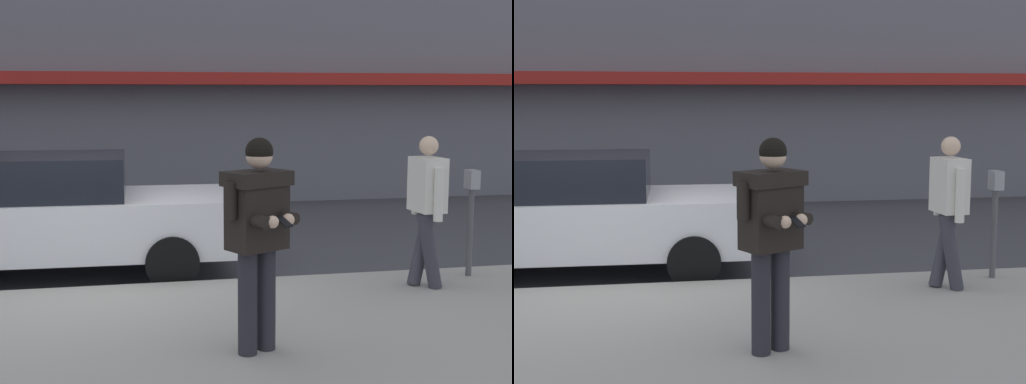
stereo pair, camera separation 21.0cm
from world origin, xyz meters
TOP-DOWN VIEW (x-y plane):
  - ground_plane at (0.00, 0.00)m, footprint 80.00×80.00m
  - sidewalk at (1.00, -2.85)m, footprint 32.00×5.30m
  - curb_paint_line at (1.00, 0.05)m, footprint 28.00×0.12m
  - parked_sedan_mid at (-0.42, 0.91)m, footprint 4.54×2.01m
  - man_texting_on_phone at (1.50, -2.60)m, footprint 0.63×0.65m
  - pedestrian_in_light_coat at (3.75, -0.95)m, footprint 0.35×0.60m
  - parking_meter at (4.47, -0.60)m, footprint 0.12×0.18m

SIDE VIEW (x-z plane):
  - ground_plane at x=0.00m, z-range 0.00..0.00m
  - curb_paint_line at x=1.00m, z-range 0.00..0.01m
  - sidewalk at x=1.00m, z-range 0.00..0.14m
  - parked_sedan_mid at x=-0.42m, z-range 0.02..1.56m
  - parking_meter at x=4.47m, z-range 0.33..1.60m
  - pedestrian_in_light_coat at x=3.75m, z-range 0.26..1.96m
  - man_texting_on_phone at x=1.50m, z-range 0.35..2.15m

